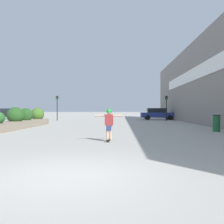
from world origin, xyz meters
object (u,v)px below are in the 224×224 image
object	(u,v)px
skateboard	(109,140)
traffic_light_right	(166,104)
traffic_light_left	(57,104)
car_center_right	(158,114)
trash_bin	(217,123)
car_center_left	(6,114)
skateboarder	(109,121)

from	to	relation	value
skateboard	traffic_light_right	distance (m)	21.21
traffic_light_left	car_center_right	bearing A→B (deg)	11.67
trash_bin	traffic_light_left	world-z (taller)	traffic_light_left
trash_bin	car_center_left	distance (m)	30.50
skateboarder	car_center_right	bearing A→B (deg)	82.83
car_center_left	traffic_light_right	xyz separation A→B (m)	(22.49, -5.10, 1.31)
trash_bin	traffic_light_right	xyz separation A→B (m)	(-0.39, 15.06, 1.60)
skateboarder	traffic_light_left	bearing A→B (deg)	116.01
skateboarder	car_center_right	world-z (taller)	car_center_right
skateboarder	car_center_left	bearing A→B (deg)	128.90
skateboard	car_center_left	distance (m)	30.16
car_center_left	trash_bin	bearing A→B (deg)	48.61
car_center_left	traffic_light_left	world-z (taller)	traffic_light_left
car_center_left	traffic_light_left	size ratio (longest dim) A/B	1.28
car_center_right	traffic_light_right	bearing A→B (deg)	8.73
car_center_right	traffic_light_right	world-z (taller)	traffic_light_right
skateboard	skateboarder	xyz separation A→B (m)	(0.00, 0.00, 0.83)
skateboarder	car_center_left	xyz separation A→B (m)	(-16.38, 25.32, -0.08)
skateboard	traffic_light_right	size ratio (longest dim) A/B	0.21
traffic_light_right	car_center_left	bearing A→B (deg)	167.21
skateboarder	trash_bin	distance (m)	8.30
car_center_right	traffic_light_left	bearing A→B (deg)	-78.33
traffic_light_left	traffic_light_right	size ratio (longest dim) A/B	1.02
car_center_left	traffic_light_left	xyz separation A→B (m)	(8.71, -4.26, 1.35)
skateboard	skateboarder	distance (m)	0.83
skateboard	car_center_left	world-z (taller)	car_center_left
traffic_light_right	skateboard	bearing A→B (deg)	-106.82
car_center_left	traffic_light_right	world-z (taller)	traffic_light_right
skateboard	traffic_light_left	size ratio (longest dim) A/B	0.20
traffic_light_left	trash_bin	bearing A→B (deg)	-48.30
traffic_light_right	car_center_right	bearing A→B (deg)	98.73
trash_bin	car_center_left	size ratio (longest dim) A/B	0.26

